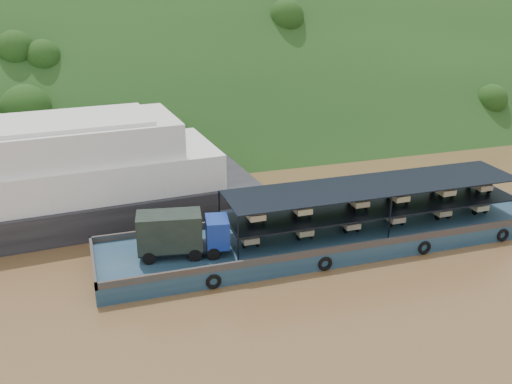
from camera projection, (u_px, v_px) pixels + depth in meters
name	position (u px, v px, depth m)	size (l,w,h in m)	color
ground	(292.00, 241.00, 44.36)	(160.00, 160.00, 0.00)	brown
hillside	(194.00, 128.00, 76.29)	(140.00, 28.00, 28.00)	#173312
cargo_barge	(322.00, 234.00, 42.99)	(35.00, 7.18, 4.54)	#143148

